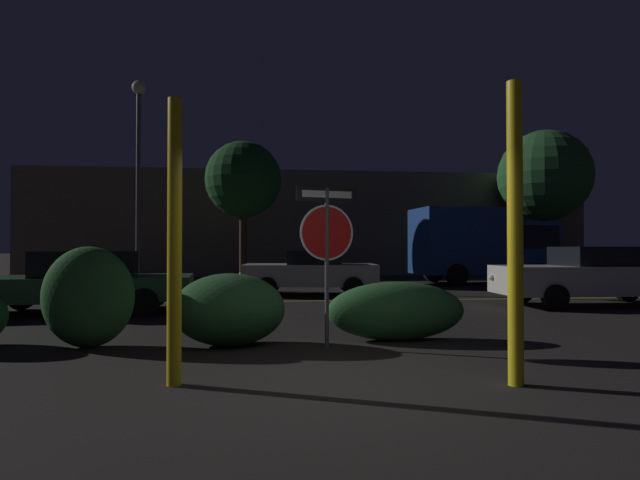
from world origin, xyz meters
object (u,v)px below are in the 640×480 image
Objects in this scene: passing_car_3 at (595,276)px; hedge_bush_3 at (396,311)px; passing_car_1 at (81,282)px; hedge_bush_2 at (229,310)px; tree_0 at (243,180)px; stop_sign at (327,233)px; yellow_pole_right at (515,233)px; street_lamp at (138,149)px; yellow_pole_left at (175,241)px; delivery_truck at (484,243)px; hedge_bush_1 at (89,297)px; tree_1 at (544,176)px; passing_car_2 at (311,272)px.

hedge_bush_3 is at bearing 124.64° from passing_car_3.
hedge_bush_2 is at bearing -144.65° from passing_car_1.
tree_0 is at bearing 102.68° from hedge_bush_3.
yellow_pole_right is at bearing -63.19° from stop_sign.
hedge_bush_3 is 13.75m from street_lamp.
passing_car_1 is (-3.13, 6.15, -0.83)m from yellow_pole_left.
yellow_pole_right reaches higher than delivery_truck.
passing_car_3 is at bearing 25.84° from hedge_bush_2.
hedge_bush_1 is 0.20× the size of tree_1.
tree_0 is at bearing 85.67° from stop_sign.
yellow_pole_right is at bearing -121.02° from tree_1.
hedge_bush_1 is at bearing 157.91° from passing_car_2.
tree_1 reaches higher than hedge_bush_2.
tree_0 is (-0.06, 15.66, 2.77)m from yellow_pole_left.
passing_car_3 is (9.06, 6.26, -0.77)m from yellow_pole_left.
tree_0 is at bearing 90.20° from yellow_pole_left.
tree_1 is at bearing 58.98° from yellow_pole_right.
tree_1 is at bearing 15.05° from street_lamp.
street_lamp reaches higher than hedge_bush_1.
delivery_truck is (12.84, 7.92, 0.94)m from passing_car_1.
stop_sign is 2.77m from yellow_pole_right.
yellow_pole_left is 0.52× the size of delivery_truck.
tree_0 is (-3.02, 13.43, 3.82)m from hedge_bush_3.
passing_car_1 is 1.19× the size of passing_car_2.
street_lamp is (-0.60, 7.17, 4.38)m from passing_car_1.
yellow_pole_left is 0.41× the size of tree_1.
hedge_bush_3 is (2.55, 0.17, -0.08)m from hedge_bush_2.
stop_sign is at bearing 44.26° from yellow_pole_left.
tree_0 reaches higher than yellow_pole_left.
tree_1 is (17.93, 12.15, 4.37)m from passing_car_1.
stop_sign is 0.31× the size of street_lamp.
yellow_pole_right is 9.39m from passing_car_1.
tree_1 reaches higher than stop_sign.
passing_car_1 is at bearing 91.73° from passing_car_3.
passing_car_2 is 0.87× the size of passing_car_3.
delivery_truck is (6.74, 11.83, 1.16)m from hedge_bush_3.
passing_car_1 is at bearing -145.86° from tree_1.
hedge_bush_2 is at bearing -42.44° from delivery_truck.
hedge_bush_2 is at bearing 156.40° from stop_sign.
delivery_truck is (7.42, 4.18, 0.92)m from passing_car_2.
passing_car_1 is at bearing 130.88° from hedge_bush_2.
tree_1 reaches higher than yellow_pole_right.
street_lamp is at bearing -91.51° from delivery_truck.
hedge_bush_2 is 22.16m from tree_1.
stop_sign is at bearing -6.14° from hedge_bush_1.
yellow_pole_right is at bearing -168.38° from passing_car_2.
passing_car_2 is (3.89, 7.75, -0.03)m from hedge_bush_1.
passing_car_1 is (-6.09, 3.92, 0.23)m from hedge_bush_3.
stop_sign is 0.77× the size of yellow_pole_left.
street_lamp is (-6.69, 11.09, 4.60)m from hedge_bush_3.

